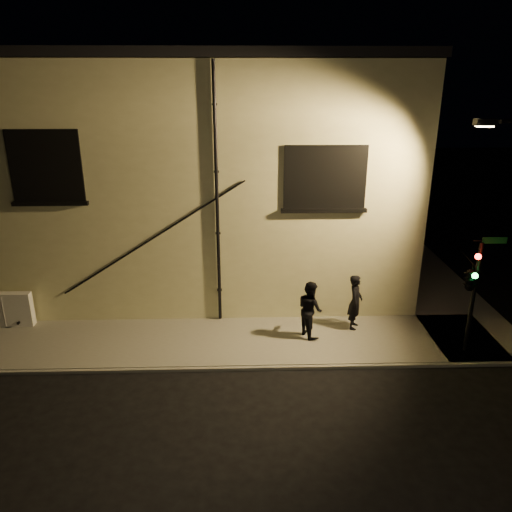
{
  "coord_description": "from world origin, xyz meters",
  "views": [
    {
      "loc": [
        -1.06,
        -12.45,
        8.06
      ],
      "look_at": [
        -0.61,
        1.8,
        2.83
      ],
      "focal_mm": 35.0,
      "sensor_mm": 36.0,
      "label": 1
    }
  ],
  "objects_px": {
    "utility_cabinet": "(5,309)",
    "traffic_signal": "(471,278)",
    "pedestrian_a": "(355,302)",
    "pedestrian_b": "(310,309)"
  },
  "relations": [
    {
      "from": "utility_cabinet",
      "to": "traffic_signal",
      "type": "bearing_deg",
      "value": -8.56
    },
    {
      "from": "pedestrian_a",
      "to": "traffic_signal",
      "type": "bearing_deg",
      "value": -99.89
    },
    {
      "from": "pedestrian_a",
      "to": "traffic_signal",
      "type": "relative_size",
      "value": 0.51
    },
    {
      "from": "utility_cabinet",
      "to": "pedestrian_b",
      "type": "distance_m",
      "value": 10.06
    },
    {
      "from": "pedestrian_a",
      "to": "traffic_signal",
      "type": "xyz_separation_m",
      "value": [
        2.88,
        -1.67,
        1.51
      ]
    },
    {
      "from": "utility_cabinet",
      "to": "pedestrian_b",
      "type": "xyz_separation_m",
      "value": [
        10.01,
        -0.96,
        0.34
      ]
    },
    {
      "from": "pedestrian_b",
      "to": "traffic_signal",
      "type": "xyz_separation_m",
      "value": [
        4.42,
        -1.21,
        1.51
      ]
    },
    {
      "from": "traffic_signal",
      "to": "pedestrian_a",
      "type": "bearing_deg",
      "value": 149.83
    },
    {
      "from": "utility_cabinet",
      "to": "pedestrian_a",
      "type": "relative_size",
      "value": 0.96
    },
    {
      "from": "pedestrian_a",
      "to": "pedestrian_b",
      "type": "distance_m",
      "value": 1.61
    }
  ]
}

